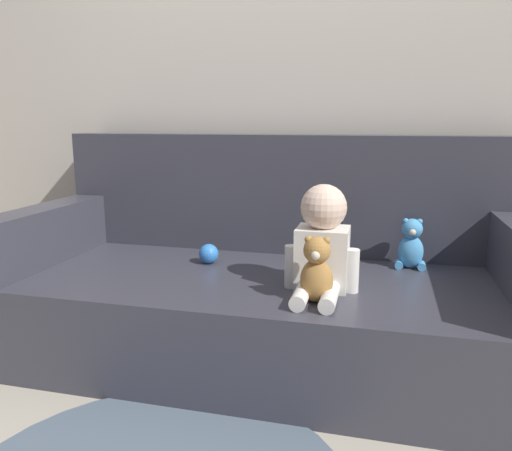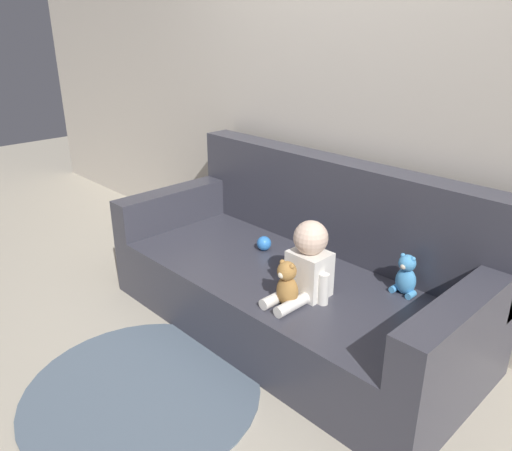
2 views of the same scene
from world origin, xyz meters
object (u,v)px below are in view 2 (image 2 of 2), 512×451
at_px(teddy_bear_brown, 287,284).
at_px(toy_ball, 264,243).
at_px(couch, 297,275).
at_px(plush_toy_side, 406,276).
at_px(person_baby, 307,264).

xyz_separation_m(teddy_bear_brown, toy_ball, (-0.53, 0.37, -0.07)).
xyz_separation_m(couch, plush_toy_side, (0.60, 0.14, 0.18)).
xyz_separation_m(couch, toy_ball, (-0.27, -0.00, 0.12)).
bearing_deg(teddy_bear_brown, plush_toy_side, 56.55).
bearing_deg(couch, toy_ball, -179.68).
bearing_deg(plush_toy_side, toy_ball, -170.63).
relative_size(person_baby, plush_toy_side, 1.81).
bearing_deg(toy_ball, teddy_bear_brown, -35.02).
height_order(couch, toy_ball, couch).
bearing_deg(couch, plush_toy_side, 13.34).
distance_m(couch, teddy_bear_brown, 0.50).
bearing_deg(plush_toy_side, person_baby, -132.73).
distance_m(person_baby, toy_ball, 0.59).
distance_m(teddy_bear_brown, toy_ball, 0.66).
xyz_separation_m(person_baby, toy_ball, (-0.53, 0.23, -0.13)).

